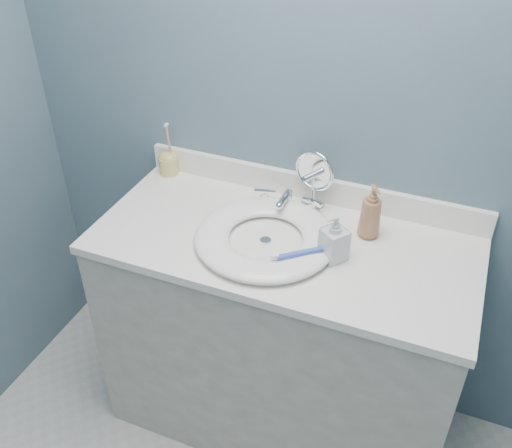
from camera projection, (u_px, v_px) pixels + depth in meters
The scene contains 12 objects.
back_wall at pixel (316, 113), 1.83m from camera, with size 2.20×0.02×2.40m, color slate.
vanity_cabinet at pixel (280, 339), 2.07m from camera, with size 1.20×0.55×0.85m, color beige.
countertop at pixel (283, 244), 1.81m from camera, with size 1.22×0.57×0.03m, color white.
backsplash at pixel (310, 187), 1.98m from camera, with size 1.22×0.02×0.09m, color white.
basin at pixel (266, 237), 1.79m from camera, with size 0.45×0.45×0.04m, color white, non-canonical shape.
drain at pixel (266, 241), 1.80m from camera, with size 0.04×0.04×0.01m, color silver.
faucet at pixel (287, 202), 1.93m from camera, with size 0.25×0.13×0.07m.
makeup_mirror at pixel (314, 177), 1.89m from camera, with size 0.14×0.08×0.21m.
soap_bottle_amber at pixel (371, 212), 1.77m from camera, with size 0.07×0.07×0.18m, color #966444.
soap_bottle_clear at pixel (335, 238), 1.69m from camera, with size 0.07×0.07×0.16m, color silver.
toothbrush_holder at pixel (168, 162), 2.12m from camera, with size 0.07×0.07×0.21m.
toothbrush_lying at pixel (300, 253), 1.68m from camera, with size 0.14×0.12×0.02m.
Camera 1 is at (0.46, -0.39, 1.98)m, focal length 40.00 mm.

